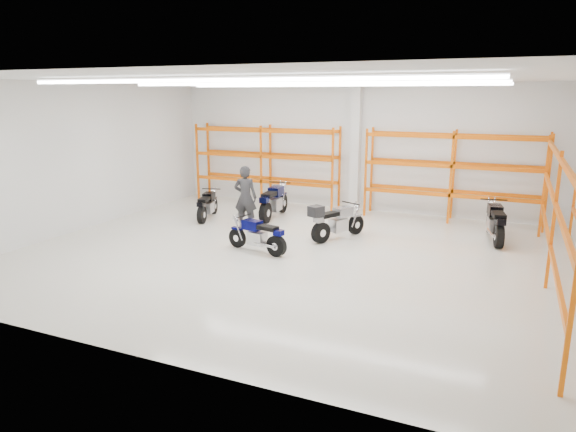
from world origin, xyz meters
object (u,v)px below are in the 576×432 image
at_px(structural_column, 356,148).
at_px(standing_man, 245,197).
at_px(motorcycle_back_a, 207,206).
at_px(motorcycle_main, 259,236).
at_px(motorcycle_back_d, 495,224).
at_px(motorcycle_back_c, 334,222).
at_px(motorcycle_back_b, 273,203).

bearing_deg(structural_column, standing_man, -120.94).
distance_m(motorcycle_back_a, structural_column, 5.63).
bearing_deg(motorcycle_main, structural_column, 82.13).
bearing_deg(motorcycle_back_d, motorcycle_back_c, -158.19).
bearing_deg(motorcycle_back_a, motorcycle_back_b, 26.93).
height_order(motorcycle_back_c, structural_column, structural_column).
xyz_separation_m(motorcycle_back_b, motorcycle_back_c, (2.75, -1.66, -0.01)).
bearing_deg(motorcycle_main, motorcycle_back_a, 141.33).
bearing_deg(motorcycle_main, standing_man, 125.99).
height_order(motorcycle_back_d, structural_column, structural_column).
bearing_deg(motorcycle_back_c, motorcycle_back_d, 21.81).
distance_m(motorcycle_back_c, structural_column, 4.44).
relative_size(motorcycle_back_c, structural_column, 0.45).
relative_size(motorcycle_back_d, standing_man, 1.13).
relative_size(motorcycle_main, motorcycle_back_b, 0.81).
distance_m(motorcycle_main, standing_man, 2.65).
height_order(motorcycle_main, motorcycle_back_a, motorcycle_back_a).
height_order(motorcycle_main, motorcycle_back_b, motorcycle_back_b).
height_order(motorcycle_back_a, structural_column, structural_column).
relative_size(motorcycle_back_b, motorcycle_back_c, 1.17).
bearing_deg(structural_column, motorcycle_back_a, -140.56).
bearing_deg(motorcycle_main, motorcycle_back_b, 109.69).
relative_size(motorcycle_back_a, motorcycle_back_c, 0.95).
xyz_separation_m(motorcycle_back_b, motorcycle_back_d, (7.02, 0.05, -0.02)).
bearing_deg(motorcycle_main, motorcycle_back_d, 32.83).
relative_size(motorcycle_back_b, motorcycle_back_d, 1.05).
distance_m(motorcycle_back_b, structural_column, 3.63).
bearing_deg(motorcycle_back_a, standing_man, -16.91).
distance_m(motorcycle_back_a, standing_man, 1.93).
height_order(motorcycle_back_b, motorcycle_back_d, motorcycle_back_b).
xyz_separation_m(motorcycle_main, motorcycle_back_c, (1.44, 1.98, 0.09)).
distance_m(motorcycle_back_d, standing_man, 7.43).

